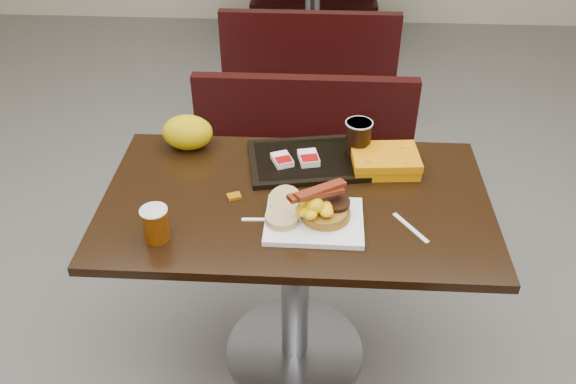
# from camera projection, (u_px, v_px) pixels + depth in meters

# --- Properties ---
(floor) EXTENTS (6.00, 7.00, 0.01)m
(floor) POSITION_uv_depth(u_px,v_px,m) (295.00, 353.00, 2.31)
(floor) COLOR slate
(floor) RESTS_ON ground
(table_near) EXTENTS (1.20, 0.70, 0.75)m
(table_near) POSITION_uv_depth(u_px,v_px,m) (295.00, 283.00, 2.09)
(table_near) COLOR black
(table_near) RESTS_ON floor
(bench_near_n) EXTENTS (1.00, 0.46, 0.72)m
(bench_near_n) POSITION_uv_depth(u_px,v_px,m) (302.00, 173.00, 2.66)
(bench_near_n) COLOR black
(bench_near_n) RESTS_ON floor
(table_far) EXTENTS (1.20, 0.70, 0.75)m
(table_far) POSITION_uv_depth(u_px,v_px,m) (312.00, 15.00, 4.17)
(table_far) COLOR black
(table_far) RESTS_ON floor
(bench_far_s) EXTENTS (1.00, 0.46, 0.72)m
(bench_far_s) POSITION_uv_depth(u_px,v_px,m) (310.00, 59.00, 3.62)
(bench_far_s) COLOR black
(bench_far_s) RESTS_ON floor
(platter) EXTENTS (0.29, 0.22, 0.02)m
(platter) POSITION_uv_depth(u_px,v_px,m) (314.00, 221.00, 1.76)
(platter) COLOR white
(platter) RESTS_ON table_near
(pancake_stack) EXTENTS (0.17, 0.17, 0.03)m
(pancake_stack) POSITION_uv_depth(u_px,v_px,m) (325.00, 212.00, 1.75)
(pancake_stack) COLOR #8D5C17
(pancake_stack) RESTS_ON platter
(sausage_patty) EXTENTS (0.09, 0.09, 0.01)m
(sausage_patty) POSITION_uv_depth(u_px,v_px,m) (335.00, 203.00, 1.75)
(sausage_patty) COLOR black
(sausage_patty) RESTS_ON pancake_stack
(scrambled_eggs) EXTENTS (0.11, 0.10, 0.05)m
(scrambled_eggs) POSITION_uv_depth(u_px,v_px,m) (314.00, 207.00, 1.71)
(scrambled_eggs) COLOR #FFEC05
(scrambled_eggs) RESTS_ON pancake_stack
(bacon_strips) EXTENTS (0.19, 0.16, 0.01)m
(bacon_strips) POSITION_uv_depth(u_px,v_px,m) (316.00, 193.00, 1.70)
(bacon_strips) COLOR #451004
(bacon_strips) RESTS_ON scrambled_eggs
(muffin_bottom) EXTENTS (0.11, 0.11, 0.02)m
(muffin_bottom) POSITION_uv_depth(u_px,v_px,m) (282.00, 218.00, 1.74)
(muffin_bottom) COLOR tan
(muffin_bottom) RESTS_ON platter
(muffin_top) EXTENTS (0.12, 0.12, 0.06)m
(muffin_top) POSITION_uv_depth(u_px,v_px,m) (285.00, 200.00, 1.79)
(muffin_top) COLOR tan
(muffin_top) RESTS_ON platter
(coffee_cup_near) EXTENTS (0.08, 0.08, 0.10)m
(coffee_cup_near) POSITION_uv_depth(u_px,v_px,m) (156.00, 224.00, 1.68)
(coffee_cup_near) COLOR #953F05
(coffee_cup_near) RESTS_ON table_near
(fork) EXTENTS (0.12, 0.03, 0.00)m
(fork) POSITION_uv_depth(u_px,v_px,m) (257.00, 219.00, 1.77)
(fork) COLOR white
(fork) RESTS_ON table_near
(knife) EXTENTS (0.09, 0.13, 0.00)m
(knife) POSITION_uv_depth(u_px,v_px,m) (411.00, 228.00, 1.74)
(knife) COLOR white
(knife) RESTS_ON table_near
(condiment_syrup) EXTENTS (0.05, 0.04, 0.01)m
(condiment_syrup) POSITION_uv_depth(u_px,v_px,m) (234.00, 196.00, 1.86)
(condiment_syrup) COLOR #9E5306
(condiment_syrup) RESTS_ON table_near
(condiment_ketchup) EXTENTS (0.04, 0.03, 0.01)m
(condiment_ketchup) POSITION_uv_depth(u_px,v_px,m) (275.00, 184.00, 1.91)
(condiment_ketchup) COLOR #8C0504
(condiment_ketchup) RESTS_ON table_near
(tray) EXTENTS (0.43, 0.34, 0.02)m
(tray) POSITION_uv_depth(u_px,v_px,m) (308.00, 160.00, 2.01)
(tray) COLOR black
(tray) RESTS_ON table_near
(hashbrown_sleeve_left) EXTENTS (0.08, 0.09, 0.02)m
(hashbrown_sleeve_left) POSITION_uv_depth(u_px,v_px,m) (282.00, 160.00, 1.98)
(hashbrown_sleeve_left) COLOR silver
(hashbrown_sleeve_left) RESTS_ON tray
(hashbrown_sleeve_right) EXTENTS (0.08, 0.10, 0.02)m
(hashbrown_sleeve_right) POSITION_uv_depth(u_px,v_px,m) (309.00, 158.00, 1.99)
(hashbrown_sleeve_right) COLOR silver
(hashbrown_sleeve_right) RESTS_ON tray
(coffee_cup_far) EXTENTS (0.10, 0.10, 0.12)m
(coffee_cup_far) POSITION_uv_depth(u_px,v_px,m) (358.00, 138.00, 2.00)
(coffee_cup_far) COLOR black
(coffee_cup_far) RESTS_ON tray
(clamshell) EXTENTS (0.23, 0.18, 0.06)m
(clamshell) POSITION_uv_depth(u_px,v_px,m) (385.00, 161.00, 1.97)
(clamshell) COLOR #CA7603
(clamshell) RESTS_ON table_near
(paper_bag) EXTENTS (0.21, 0.18, 0.12)m
(paper_bag) POSITION_uv_depth(u_px,v_px,m) (188.00, 132.00, 2.06)
(paper_bag) COLOR #D3AD07
(paper_bag) RESTS_ON table_near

